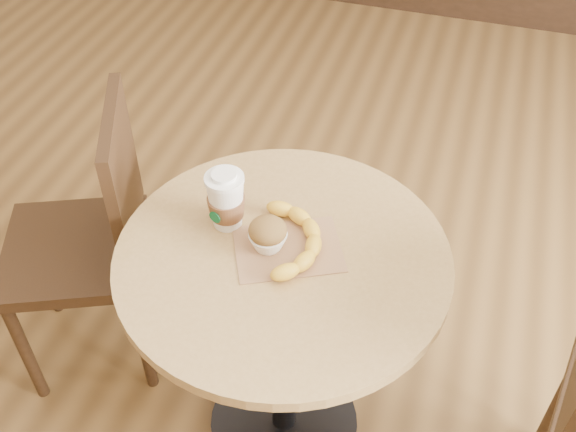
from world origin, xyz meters
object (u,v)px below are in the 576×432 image
object	(u,v)px
banana	(290,241)
coffee_cup	(226,202)
cafe_table	(283,307)
chair_left	(93,236)
muffin	(268,234)

from	to	relation	value
banana	coffee_cup	bearing A→B (deg)	153.26
cafe_table	chair_left	size ratio (longest dim) A/B	0.84
cafe_table	muffin	distance (m)	0.24
banana	muffin	bearing A→B (deg)	-178.02
banana	chair_left	bearing A→B (deg)	154.80
cafe_table	chair_left	world-z (taller)	chair_left
coffee_cup	muffin	size ratio (longest dim) A/B	1.70
cafe_table	chair_left	bearing A→B (deg)	168.41
coffee_cup	muffin	world-z (taller)	coffee_cup
cafe_table	muffin	size ratio (longest dim) A/B	8.61
muffin	cafe_table	bearing A→B (deg)	-11.84
chair_left	banana	world-z (taller)	chair_left
cafe_table	chair_left	distance (m)	0.62
chair_left	banana	size ratio (longest dim) A/B	3.52
coffee_cup	banana	world-z (taller)	coffee_cup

